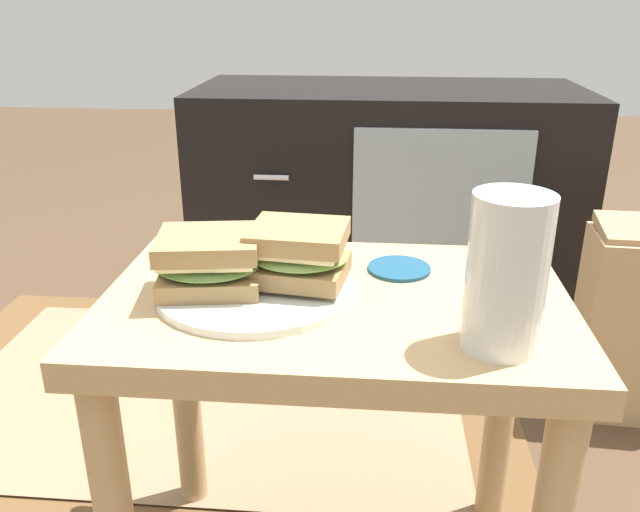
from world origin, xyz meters
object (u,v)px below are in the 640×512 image
object	(u,v)px
tv_cabinet	(385,200)
sandwich_front	(209,261)
plate	(255,288)
paper_bag	(639,322)
sandwich_back	(299,253)
coaster	(399,269)
beer_glass	(506,276)

from	to	relation	value
tv_cabinet	sandwich_front	size ratio (longest dim) A/B	6.81
plate	paper_bag	distance (m)	0.86
tv_cabinet	sandwich_back	bearing A→B (deg)	-97.15
sandwich_back	coaster	bearing A→B (deg)	29.82
beer_glass	coaster	bearing A→B (deg)	117.28
tv_cabinet	paper_bag	xyz separation A→B (m)	(0.50, -0.47, -0.09)
tv_cabinet	paper_bag	bearing A→B (deg)	-43.35
sandwich_front	plate	bearing A→B (deg)	11.97
plate	coaster	size ratio (longest dim) A/B	2.94
sandwich_front	coaster	size ratio (longest dim) A/B	1.72
sandwich_front	coaster	xyz separation A→B (m)	(0.23, 0.09, -0.04)
beer_glass	coaster	size ratio (longest dim) A/B	1.98
tv_cabinet	coaster	distance (m)	0.88
plate	sandwich_back	bearing A→B (deg)	11.97
coaster	paper_bag	world-z (taller)	coaster
beer_glass	coaster	world-z (taller)	beer_glass
tv_cabinet	beer_glass	size ratio (longest dim) A/B	5.92
tv_cabinet	sandwich_front	distance (m)	1.01
coaster	paper_bag	xyz separation A→B (m)	(0.49, 0.40, -0.27)
sandwich_front	paper_bag	size ratio (longest dim) A/B	0.35
sandwich_front	paper_bag	distance (m)	0.92
sandwich_back	coaster	world-z (taller)	sandwich_back
sandwich_front	paper_bag	bearing A→B (deg)	34.22
sandwich_back	tv_cabinet	bearing A→B (deg)	82.85
plate	beer_glass	bearing A→B (deg)	-21.26
tv_cabinet	sandwich_back	world-z (taller)	tv_cabinet
sandwich_back	beer_glass	size ratio (longest dim) A/B	0.83
sandwich_front	sandwich_back	distance (m)	0.11
sandwich_back	paper_bag	xyz separation A→B (m)	(0.62, 0.47, -0.31)
plate	coaster	xyz separation A→B (m)	(0.18, 0.08, -0.00)
plate	paper_bag	bearing A→B (deg)	35.63
sandwich_front	sandwich_back	xyz separation A→B (m)	(0.10, 0.02, 0.01)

